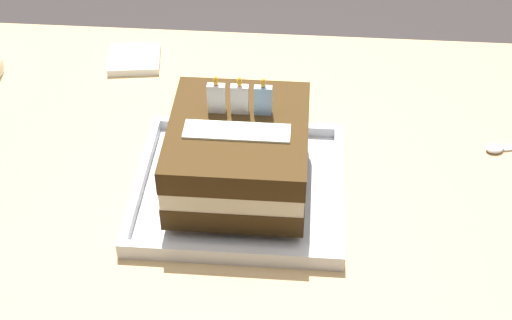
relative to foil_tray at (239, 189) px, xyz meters
The scene contains 5 objects.
dining_table 0.15m from the foil_tray, 60.34° to the left, with size 1.24×0.69×0.78m.
foil_tray is the anchor object (origin of this frame).
birthday_cake 0.07m from the foil_tray, 90.00° to the left, with size 0.18×0.20×0.15m.
serving_spoon_near_tray 0.41m from the foil_tray, 17.43° to the left, with size 0.13×0.05×0.01m.
napkin_pile 0.37m from the foil_tray, 124.34° to the left, with size 0.10×0.09×0.01m.
Camera 1 is at (0.04, -0.79, 1.48)m, focal length 51.03 mm.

